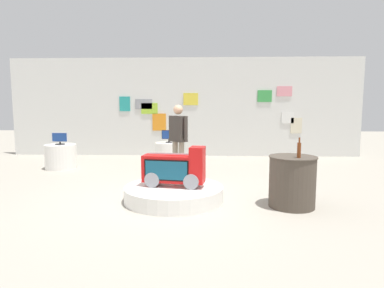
{
  "coord_description": "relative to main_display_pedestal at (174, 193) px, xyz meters",
  "views": [
    {
      "loc": [
        0.7,
        -5.57,
        1.64
      ],
      "look_at": [
        0.44,
        0.63,
        0.9
      ],
      "focal_mm": 30.98,
      "sensor_mm": 36.0,
      "label": 1
    }
  ],
  "objects": [
    {
      "name": "ground_plane",
      "position": [
        -0.16,
        0.07,
        -0.13
      ],
      "size": [
        30.0,
        30.0,
        0.0
      ],
      "primitive_type": "plane",
      "color": "#A8A091"
    },
    {
      "name": "back_wall_display",
      "position": [
        -0.15,
        5.04,
        1.42
      ],
      "size": [
        11.09,
        0.13,
        3.1
      ],
      "color": "silver",
      "rests_on": "ground"
    },
    {
      "name": "main_display_pedestal",
      "position": [
        0.0,
        0.0,
        0.0
      ],
      "size": [
        1.69,
        1.69,
        0.25
      ],
      "primitive_type": "cylinder",
      "color": "white",
      "rests_on": "ground"
    },
    {
      "name": "novelty_firetruck_tv",
      "position": [
        0.02,
        -0.01,
        0.41
      ],
      "size": [
        1.08,
        0.51,
        0.69
      ],
      "color": "gray",
      "rests_on": "main_display_pedestal"
    },
    {
      "name": "display_pedestal_left_rear",
      "position": [
        -0.45,
        3.29,
        0.18
      ],
      "size": [
        0.74,
        0.74,
        0.62
      ],
      "primitive_type": "cylinder",
      "color": "white",
      "rests_on": "ground"
    },
    {
      "name": "tv_on_left_rear",
      "position": [
        -0.45,
        3.28,
        0.68
      ],
      "size": [
        0.38,
        0.17,
        0.34
      ],
      "color": "black",
      "rests_on": "display_pedestal_left_rear"
    },
    {
      "name": "display_pedestal_center_rear",
      "position": [
        -3.18,
        2.73,
        0.18
      ],
      "size": [
        0.77,
        0.77,
        0.62
      ],
      "primitive_type": "cylinder",
      "color": "white",
      "rests_on": "ground"
    },
    {
      "name": "tv_on_center_rear",
      "position": [
        -3.18,
        2.73,
        0.65
      ],
      "size": [
        0.41,
        0.23,
        0.31
      ],
      "color": "black",
      "rests_on": "display_pedestal_center_rear"
    },
    {
      "name": "side_table_round",
      "position": [
        1.93,
        -0.26,
        0.29
      ],
      "size": [
        0.76,
        0.76,
        0.82
      ],
      "color": "#4C4238",
      "rests_on": "ground"
    },
    {
      "name": "bottle_on_side_table",
      "position": [
        1.98,
        -0.39,
        0.82
      ],
      "size": [
        0.06,
        0.06,
        0.31
      ],
      "color": "brown",
      "rests_on": "side_table_round"
    },
    {
      "name": "shopper_browsing_near_truck",
      "position": [
        -0.04,
        1.42,
        0.83
      ],
      "size": [
        0.42,
        0.42,
        1.63
      ],
      "color": "gray",
      "rests_on": "ground"
    }
  ]
}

